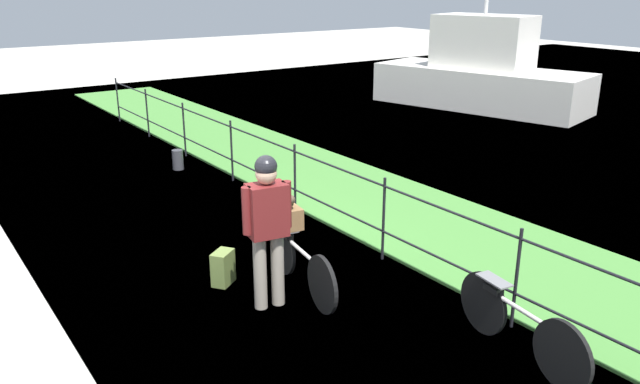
% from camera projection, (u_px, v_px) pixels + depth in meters
% --- Properties ---
extents(ground_plane, '(60.00, 60.00, 0.00)m').
position_uv_depth(ground_plane, '(211.00, 269.00, 7.64)').
color(ground_plane, '#B2ADA3').
extents(grass_strip, '(27.00, 2.40, 0.03)m').
position_uv_depth(grass_strip, '(405.00, 214.00, 9.38)').
color(grass_strip, '#478438').
rests_on(grass_strip, ground).
extents(iron_fence, '(18.04, 0.04, 1.07)m').
position_uv_depth(iron_fence, '(335.00, 191.00, 8.47)').
color(iron_fence, black).
rests_on(iron_fence, ground).
extents(bicycle_main, '(1.66, 0.32, 0.63)m').
position_uv_depth(bicycle_main, '(301.00, 263.00, 7.00)').
color(bicycle_main, black).
rests_on(bicycle_main, ground).
extents(wooden_crate, '(0.41, 0.33, 0.25)m').
position_uv_depth(wooden_crate, '(286.00, 217.00, 7.19)').
color(wooden_crate, brown).
rests_on(wooden_crate, bicycle_main).
extents(terrier_dog, '(0.32, 0.18, 0.18)m').
position_uv_depth(terrier_dog, '(287.00, 201.00, 7.10)').
color(terrier_dog, '#4C3D2D').
rests_on(terrier_dog, wooden_crate).
extents(cyclist_person, '(0.32, 0.53, 1.68)m').
position_uv_depth(cyclist_person, '(267.00, 219.00, 6.45)').
color(cyclist_person, gray).
rests_on(cyclist_person, ground).
extents(backpack_on_paving, '(0.31, 0.33, 0.40)m').
position_uv_depth(backpack_on_paving, '(223.00, 268.00, 7.20)').
color(backpack_on_paving, olive).
rests_on(backpack_on_paving, ground).
extents(mooring_bollard, '(0.20, 0.20, 0.37)m').
position_uv_depth(mooring_bollard, '(178.00, 160.00, 11.59)').
color(mooring_bollard, '#38383D').
rests_on(mooring_bollard, ground).
extents(bicycle_parked, '(1.63, 0.32, 0.63)m').
position_uv_depth(bicycle_parked, '(518.00, 324.00, 5.76)').
color(bicycle_parked, black).
rests_on(bicycle_parked, ground).
extents(moored_boat_near, '(6.05, 3.34, 4.07)m').
position_uv_depth(moored_boat_near, '(481.00, 75.00, 17.08)').
color(moored_boat_near, silver).
rests_on(moored_boat_near, ground).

